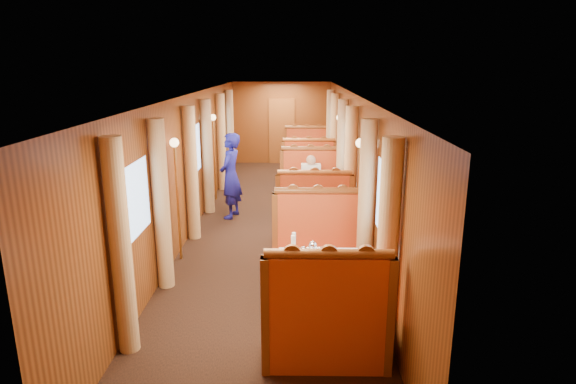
{
  "coord_description": "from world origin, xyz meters",
  "views": [
    {
      "loc": [
        0.43,
        -8.91,
        3.03
      ],
      "look_at": [
        0.31,
        -1.51,
        1.05
      ],
      "focal_mm": 30.0,
      "sensor_mm": 36.0,
      "label": 1
    }
  ],
  "objects_px": {
    "table_near": "(321,287)",
    "teapot_right": "(322,259)",
    "banquette_far_aft": "(307,159)",
    "banquette_near_fwd": "(326,327)",
    "banquette_near_aft": "(317,252)",
    "tea_tray": "(314,259)",
    "table_mid": "(312,206)",
    "fruit_plate": "(349,261)",
    "rose_vase_far": "(306,147)",
    "steward": "(231,176)",
    "teapot_back": "(313,250)",
    "banquette_far_fwd": "(309,175)",
    "passenger": "(311,178)",
    "banquette_mid_fwd": "(314,220)",
    "rose_vase_mid": "(314,178)",
    "banquette_mid_aft": "(310,190)",
    "teapot_left": "(304,257)",
    "table_far": "(308,168)"
  },
  "relations": [
    {
      "from": "banquette_near_aft",
      "to": "tea_tray",
      "type": "bearing_deg",
      "value": -94.77
    },
    {
      "from": "banquette_mid_fwd",
      "to": "rose_vase_mid",
      "type": "xyz_separation_m",
      "value": [
        0.03,
        0.98,
        0.5
      ]
    },
    {
      "from": "table_far",
      "to": "banquette_mid_aft",
      "type": "bearing_deg",
      "value": -90.0
    },
    {
      "from": "banquette_mid_aft",
      "to": "table_far",
      "type": "height_order",
      "value": "banquette_mid_aft"
    },
    {
      "from": "banquette_near_fwd",
      "to": "fruit_plate",
      "type": "relative_size",
      "value": 5.76
    },
    {
      "from": "tea_tray",
      "to": "banquette_far_aft",
      "type": "bearing_deg",
      "value": 89.38
    },
    {
      "from": "table_near",
      "to": "tea_tray",
      "type": "distance_m",
      "value": 0.39
    },
    {
      "from": "fruit_plate",
      "to": "table_near",
      "type": "bearing_deg",
      "value": 161.16
    },
    {
      "from": "table_mid",
      "to": "fruit_plate",
      "type": "xyz_separation_m",
      "value": [
        0.32,
        -3.61,
        0.39
      ]
    },
    {
      "from": "banquette_far_aft",
      "to": "table_near",
      "type": "bearing_deg",
      "value": -90.0
    },
    {
      "from": "banquette_far_fwd",
      "to": "passenger",
      "type": "relative_size",
      "value": 1.76
    },
    {
      "from": "banquette_near_fwd",
      "to": "teapot_left",
      "type": "distance_m",
      "value": 1.0
    },
    {
      "from": "teapot_left",
      "to": "fruit_plate",
      "type": "height_order",
      "value": "teapot_left"
    },
    {
      "from": "rose_vase_far",
      "to": "steward",
      "type": "xyz_separation_m",
      "value": [
        -1.58,
        -3.06,
        -0.07
      ]
    },
    {
      "from": "banquette_far_aft",
      "to": "banquette_near_aft",
      "type": "bearing_deg",
      "value": -90.0
    },
    {
      "from": "teapot_left",
      "to": "rose_vase_far",
      "type": "height_order",
      "value": "rose_vase_far"
    },
    {
      "from": "table_far",
      "to": "steward",
      "type": "relative_size",
      "value": 0.61
    },
    {
      "from": "banquette_near_aft",
      "to": "rose_vase_far",
      "type": "relative_size",
      "value": 3.72
    },
    {
      "from": "banquette_near_fwd",
      "to": "rose_vase_mid",
      "type": "relative_size",
      "value": 3.72
    },
    {
      "from": "banquette_mid_fwd",
      "to": "banquette_mid_aft",
      "type": "xyz_separation_m",
      "value": [
        0.0,
        2.03,
        0.0
      ]
    },
    {
      "from": "passenger",
      "to": "banquette_mid_aft",
      "type": "bearing_deg",
      "value": 90.0
    },
    {
      "from": "passenger",
      "to": "banquette_near_fwd",
      "type": "bearing_deg",
      "value": -90.0
    },
    {
      "from": "table_far",
      "to": "banquette_far_fwd",
      "type": "bearing_deg",
      "value": -90.0
    },
    {
      "from": "banquette_near_aft",
      "to": "teapot_left",
      "type": "relative_size",
      "value": 7.15
    },
    {
      "from": "banquette_near_aft",
      "to": "teapot_left",
      "type": "distance_m",
      "value": 1.23
    },
    {
      "from": "tea_tray",
      "to": "steward",
      "type": "xyz_separation_m",
      "value": [
        -1.53,
        3.95,
        0.1
      ]
    },
    {
      "from": "banquette_mid_fwd",
      "to": "passenger",
      "type": "height_order",
      "value": "banquette_mid_fwd"
    },
    {
      "from": "banquette_near_aft",
      "to": "fruit_plate",
      "type": "bearing_deg",
      "value": -74.07
    },
    {
      "from": "table_near",
      "to": "rose_vase_far",
      "type": "relative_size",
      "value": 2.92
    },
    {
      "from": "table_mid",
      "to": "banquette_mid_fwd",
      "type": "bearing_deg",
      "value": -90.0
    },
    {
      "from": "rose_vase_mid",
      "to": "steward",
      "type": "xyz_separation_m",
      "value": [
        -1.64,
        0.47,
        -0.07
      ]
    },
    {
      "from": "table_near",
      "to": "teapot_right",
      "type": "relative_size",
      "value": 7.51
    },
    {
      "from": "banquette_near_fwd",
      "to": "banquette_mid_fwd",
      "type": "distance_m",
      "value": 3.5
    },
    {
      "from": "table_near",
      "to": "teapot_right",
      "type": "xyz_separation_m",
      "value": [
        -0.0,
        -0.13,
        0.43
      ]
    },
    {
      "from": "banquette_near_fwd",
      "to": "table_far",
      "type": "xyz_separation_m",
      "value": [
        0.0,
        8.01,
        -0.05
      ]
    },
    {
      "from": "banquette_far_aft",
      "to": "teapot_left",
      "type": "bearing_deg",
      "value": -91.54
    },
    {
      "from": "banquette_near_fwd",
      "to": "table_far",
      "type": "height_order",
      "value": "banquette_near_fwd"
    },
    {
      "from": "table_near",
      "to": "teapot_left",
      "type": "distance_m",
      "value": 0.52
    },
    {
      "from": "teapot_back",
      "to": "fruit_plate",
      "type": "height_order",
      "value": "teapot_back"
    },
    {
      "from": "fruit_plate",
      "to": "rose_vase_mid",
      "type": "bearing_deg",
      "value": 94.65
    },
    {
      "from": "teapot_back",
      "to": "banquette_near_aft",
      "type": "bearing_deg",
      "value": 69.36
    },
    {
      "from": "tea_tray",
      "to": "passenger",
      "type": "bearing_deg",
      "value": 88.85
    },
    {
      "from": "teapot_left",
      "to": "table_far",
      "type": "bearing_deg",
      "value": 97.71
    },
    {
      "from": "table_mid",
      "to": "banquette_far_aft",
      "type": "distance_m",
      "value": 4.51
    },
    {
      "from": "steward",
      "to": "teapot_back",
      "type": "bearing_deg",
      "value": 33.96
    },
    {
      "from": "teapot_left",
      "to": "banquette_near_aft",
      "type": "bearing_deg",
      "value": 88.65
    },
    {
      "from": "banquette_mid_aft",
      "to": "rose_vase_mid",
      "type": "bearing_deg",
      "value": -88.36
    },
    {
      "from": "banquette_far_aft",
      "to": "banquette_near_fwd",
      "type": "bearing_deg",
      "value": -90.0
    },
    {
      "from": "banquette_mid_aft",
      "to": "passenger",
      "type": "xyz_separation_m",
      "value": [
        -0.0,
        -0.22,
        0.32
      ]
    },
    {
      "from": "banquette_near_aft",
      "to": "banquette_far_aft",
      "type": "bearing_deg",
      "value": 90.0
    }
  ]
}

